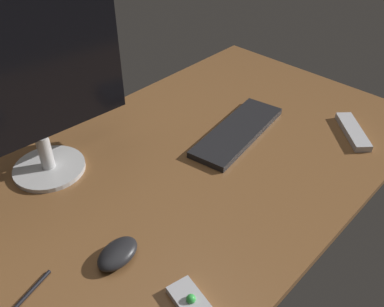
% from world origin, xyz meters
% --- Properties ---
extents(desk, '(1.40, 0.84, 0.02)m').
position_xyz_m(desk, '(0.00, 0.00, 0.01)').
color(desk, brown).
rests_on(desk, ground).
extents(monitor, '(0.51, 0.19, 0.47)m').
position_xyz_m(monitor, '(-0.30, 0.26, 0.28)').
color(monitor, silver).
rests_on(monitor, desk).
extents(keyboard, '(0.38, 0.17, 0.02)m').
position_xyz_m(keyboard, '(0.19, -0.01, 0.03)').
color(keyboard, black).
rests_on(keyboard, desk).
extents(computer_mouse, '(0.11, 0.08, 0.03)m').
position_xyz_m(computer_mouse, '(-0.36, -0.11, 0.04)').
color(computer_mouse, black).
rests_on(computer_mouse, desk).
extents(tv_remote, '(0.16, 0.17, 0.02)m').
position_xyz_m(tv_remote, '(0.42, -0.26, 0.03)').
color(tv_remote, '#B7B7BC').
rests_on(tv_remote, desk).
extents(pen, '(0.15, 0.05, 0.01)m').
position_xyz_m(pen, '(-0.55, -0.05, 0.02)').
color(pen, black).
rests_on(pen, desk).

